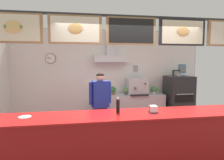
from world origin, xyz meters
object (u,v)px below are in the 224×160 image
potted_basil (112,90)px  pepper_grinder (118,105)px  napkin_holder (153,109)px  condiment_plate (25,117)px  pizza_oven (178,100)px  potted_sage (154,89)px  espresso_machine (137,86)px  potted_thyme (126,91)px  shop_worker (100,105)px

potted_basil → pepper_grinder: (-0.31, -2.42, 0.11)m
potted_basil → napkin_holder: (0.28, -2.50, 0.03)m
pepper_grinder → condiment_plate: size_ratio=1.38×
pizza_oven → potted_sage: 0.79m
condiment_plate → napkin_holder: 2.05m
espresso_machine → pepper_grinder: (-1.04, -2.39, 0.00)m
pizza_oven → condiment_plate: size_ratio=8.31×
pepper_grinder → potted_thyme: bearing=73.2°
pepper_grinder → potted_basil: bearing=82.7°
shop_worker → potted_basil: (0.48, 1.20, 0.17)m
potted_sage → pepper_grinder: 2.88m
potted_thyme → pepper_grinder: pepper_grinder is taller
potted_thyme → pizza_oven: bearing=-5.8°
pizza_oven → condiment_plate: bearing=-148.6°
potted_sage → condiment_plate: size_ratio=1.26×
espresso_machine → potted_basil: (-0.73, 0.03, -0.11)m
shop_worker → potted_thyme: bearing=-139.9°
condiment_plate → pepper_grinder: bearing=1.9°
shop_worker → pepper_grinder: 1.26m
pizza_oven → espresso_machine: 1.33m
potted_basil → potted_sage: (1.28, -0.02, -0.00)m
pepper_grinder → shop_worker: bearing=97.8°
potted_sage → potted_basil: bearing=179.2°
potted_thyme → espresso_machine: bearing=-2.6°
espresso_machine → potted_basil: size_ratio=2.39×
condiment_plate → espresso_machine: bearing=44.3°
potted_sage → pepper_grinder: bearing=-123.4°
pizza_oven → shop_worker: bearing=-157.4°
espresso_machine → shop_worker: bearing=-135.9°
condiment_plate → pizza_oven: bearing=31.4°
espresso_machine → condiment_plate: (-2.50, -2.44, -0.12)m
potted_sage → condiment_plate: potted_sage is taller
potted_thyme → condiment_plate: (-2.19, -2.45, 0.00)m
pizza_oven → espresso_machine: bearing=173.3°
potted_basil → pepper_grinder: size_ratio=0.94×
espresso_machine → potted_sage: size_ratio=2.47×
pizza_oven → napkin_holder: pizza_oven is taller
pizza_oven → shop_worker: (-2.46, -1.02, 0.16)m
shop_worker → potted_basil: bearing=-124.6°
pizza_oven → potted_sage: bearing=167.4°
pizza_oven → condiment_plate: (-3.75, -2.29, 0.31)m
pepper_grinder → pizza_oven: bearing=44.4°
espresso_machine → potted_sage: espresso_machine is taller
shop_worker → potted_sage: bearing=-158.9°
potted_sage → napkin_holder: napkin_holder is taller
napkin_holder → potted_basil: bearing=96.3°
potted_thyme → condiment_plate: 3.29m
pepper_grinder → condiment_plate: pepper_grinder is taller
pizza_oven → condiment_plate: 4.41m
potted_thyme → pepper_grinder: (-0.72, -2.41, 0.12)m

